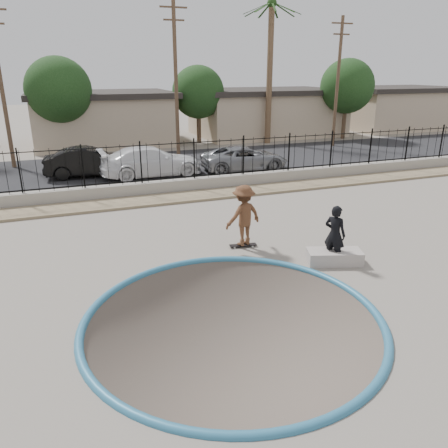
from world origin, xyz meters
TOP-DOWN VIEW (x-y plane):
  - ground at (0.00, 12.00)m, footprint 120.00×120.00m
  - bowl_pit at (0.00, -1.00)m, footprint 6.84×6.84m
  - coping_ring at (0.00, -1.00)m, footprint 7.04×7.04m
  - rock_strip at (0.00, 9.20)m, footprint 42.00×1.60m
  - retaining_wall at (0.00, 10.30)m, footprint 42.00×0.45m
  - fence at (0.00, 10.30)m, footprint 40.00×0.04m
  - street at (0.00, 17.00)m, footprint 90.00×8.00m
  - house_center at (0.00, 26.50)m, footprint 10.60×8.60m
  - house_east at (14.00, 26.50)m, footprint 12.60×8.60m
  - house_east_far at (28.00, 26.50)m, footprint 11.60×8.60m
  - palm_right at (12.00, 22.00)m, footprint 2.30×2.30m
  - utility_pole_left at (-6.00, 19.00)m, footprint 1.70×0.24m
  - utility_pole_mid at (4.00, 19.00)m, footprint 1.70×0.24m
  - utility_pole_right at (16.00, 19.00)m, footprint 1.70×0.24m
  - street_tree_left at (-3.00, 23.00)m, footprint 4.32×4.32m
  - street_tree_mid at (7.00, 24.00)m, footprint 3.96×3.96m
  - street_tree_right at (19.00, 22.00)m, footprint 4.32×4.32m
  - skater at (1.94, 3.00)m, footprint 1.42×1.03m
  - skateboard at (1.94, 3.00)m, footprint 0.91×0.36m
  - videographer at (4.00, 0.96)m, footprint 0.70×0.78m
  - concrete_ledge at (4.00, 0.88)m, footprint 1.74×1.17m
  - car_b at (-1.91, 15.00)m, footprint 4.82×1.98m
  - car_c at (1.16, 13.92)m, footprint 5.54×2.50m
  - car_d at (6.43, 13.49)m, footprint 5.02×2.48m

SIDE VIEW (x-z plane):
  - ground at x=0.00m, z-range -2.20..0.00m
  - bowl_pit at x=0.00m, z-range -0.90..0.90m
  - coping_ring at x=0.00m, z-range -0.10..0.10m
  - street at x=0.00m, z-range 0.00..0.04m
  - rock_strip at x=0.00m, z-range 0.00..0.11m
  - skateboard at x=1.94m, z-range 0.02..0.10m
  - concrete_ledge at x=4.00m, z-range 0.00..0.40m
  - retaining_wall at x=0.00m, z-range 0.00..0.60m
  - car_d at x=6.43m, z-range 0.04..1.41m
  - car_b at x=-1.91m, z-range 0.04..1.59m
  - car_c at x=1.16m, z-range 0.04..1.61m
  - videographer at x=4.00m, z-range 0.00..1.78m
  - skater at x=1.94m, z-range 0.00..1.98m
  - fence at x=0.00m, z-range 0.60..2.40m
  - house_east at x=14.00m, z-range 0.02..3.92m
  - house_east_far at x=28.00m, z-range 0.02..3.92m
  - house_center at x=0.00m, z-range 0.02..3.92m
  - street_tree_mid at x=7.00m, z-range 0.92..6.75m
  - street_tree_left at x=-3.00m, z-range 1.01..7.37m
  - street_tree_right at x=19.00m, z-range 1.01..7.37m
  - utility_pole_left at x=-6.00m, z-range 0.20..9.20m
  - utility_pole_right at x=16.00m, z-range 0.20..9.20m
  - utility_pole_mid at x=4.00m, z-range 0.21..9.71m
  - palm_right at x=12.00m, z-range 2.18..12.48m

